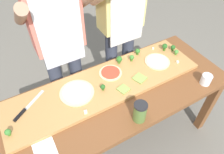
{
  "coord_description": "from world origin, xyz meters",
  "views": [
    {
      "loc": [
        -0.57,
        -0.9,
        1.99
      ],
      "look_at": [
        0.01,
        0.12,
        0.79
      ],
      "focal_mm": 34.1,
      "sensor_mm": 36.0,
      "label": 1
    }
  ],
  "objects_px": {
    "prep_table": "(118,100)",
    "pizza_slice_near_left": "(140,78)",
    "pizza_whole_white_garlic": "(157,61)",
    "pizza_slice_center": "(123,89)",
    "broccoli_floret_center_left": "(103,87)",
    "sauce_jar": "(140,112)",
    "chefs_knife": "(25,109)",
    "broccoli_floret_center_right": "(173,47)",
    "pizza_whole_cheese_artichoke": "(77,92)",
    "broccoli_floret_back_mid": "(176,52)",
    "broccoli_floret_front_mid": "(138,51)",
    "cheese_crumble_b": "(153,49)",
    "cook_left": "(58,36)",
    "cook_right": "(121,17)",
    "cheese_crumble_c": "(86,112)",
    "broccoli_floret_back_right": "(8,132)",
    "broccoli_floret_front_right": "(132,58)",
    "cheese_crumble_a": "(177,62)",
    "broccoli_floret_front_left": "(119,59)",
    "flour_cup": "(206,80)",
    "broccoli_floret_back_left": "(165,46)"
  },
  "relations": [
    {
      "from": "cook_left",
      "to": "cook_right",
      "type": "bearing_deg",
      "value": 0.0
    },
    {
      "from": "broccoli_floret_center_left",
      "to": "broccoli_floret_front_left",
      "type": "height_order",
      "value": "broccoli_floret_front_left"
    },
    {
      "from": "pizza_whole_cheese_artichoke",
      "to": "cook_left",
      "type": "distance_m",
      "value": 0.49
    },
    {
      "from": "pizza_slice_center",
      "to": "sauce_jar",
      "type": "xyz_separation_m",
      "value": [
        -0.04,
        -0.26,
        0.05
      ]
    },
    {
      "from": "cheese_crumble_b",
      "to": "cheese_crumble_c",
      "type": "xyz_separation_m",
      "value": [
        -0.84,
        -0.34,
        0.0
      ]
    },
    {
      "from": "pizza_slice_center",
      "to": "cook_left",
      "type": "relative_size",
      "value": 0.05
    },
    {
      "from": "prep_table",
      "to": "cheese_crumble_a",
      "type": "xyz_separation_m",
      "value": [
        0.6,
        0.01,
        0.13
      ]
    },
    {
      "from": "broccoli_floret_front_left",
      "to": "cheese_crumble_b",
      "type": "relative_size",
      "value": 4.63
    },
    {
      "from": "chefs_knife",
      "to": "pizza_whole_white_garlic",
      "type": "height_order",
      "value": "same"
    },
    {
      "from": "chefs_knife",
      "to": "broccoli_floret_center_right",
      "type": "relative_size",
      "value": 4.86
    },
    {
      "from": "broccoli_floret_front_mid",
      "to": "cook_right",
      "type": "bearing_deg",
      "value": 90.61
    },
    {
      "from": "broccoli_floret_front_right",
      "to": "broccoli_floret_back_mid",
      "type": "distance_m",
      "value": 0.41
    },
    {
      "from": "pizza_slice_center",
      "to": "chefs_knife",
      "type": "bearing_deg",
      "value": 165.3
    },
    {
      "from": "prep_table",
      "to": "chefs_knife",
      "type": "relative_size",
      "value": 6.88
    },
    {
      "from": "cheese_crumble_b",
      "to": "broccoli_floret_center_left",
      "type": "bearing_deg",
      "value": -161.85
    },
    {
      "from": "pizza_slice_center",
      "to": "broccoli_floret_back_right",
      "type": "xyz_separation_m",
      "value": [
        -0.83,
        0.04,
        0.03
      ]
    },
    {
      "from": "flour_cup",
      "to": "broccoli_floret_back_mid",
      "type": "bearing_deg",
      "value": 87.78
    },
    {
      "from": "pizza_slice_center",
      "to": "broccoli_floret_center_left",
      "type": "relative_size",
      "value": 1.51
    },
    {
      "from": "pizza_slice_near_left",
      "to": "broccoli_floret_front_right",
      "type": "xyz_separation_m",
      "value": [
        0.06,
        0.21,
        0.03
      ]
    },
    {
      "from": "pizza_slice_near_left",
      "to": "broccoli_floret_back_right",
      "type": "distance_m",
      "value": 1.01
    },
    {
      "from": "broccoli_floret_center_left",
      "to": "broccoli_floret_back_mid",
      "type": "bearing_deg",
      "value": 3.14
    },
    {
      "from": "cook_left",
      "to": "broccoli_floret_front_left",
      "type": "bearing_deg",
      "value": -36.81
    },
    {
      "from": "broccoli_floret_back_mid",
      "to": "broccoli_floret_center_left",
      "type": "bearing_deg",
      "value": -176.86
    },
    {
      "from": "cheese_crumble_b",
      "to": "cheese_crumble_c",
      "type": "height_order",
      "value": "cheese_crumble_c"
    },
    {
      "from": "prep_table",
      "to": "sauce_jar",
      "type": "xyz_separation_m",
      "value": [
        -0.0,
        -0.28,
        0.18
      ]
    },
    {
      "from": "pizza_slice_center",
      "to": "pizza_slice_near_left",
      "type": "distance_m",
      "value": 0.18
    },
    {
      "from": "pizza_whole_white_garlic",
      "to": "pizza_slice_center",
      "type": "relative_size",
      "value": 2.73
    },
    {
      "from": "pizza_whole_cheese_artichoke",
      "to": "broccoli_floret_back_mid",
      "type": "height_order",
      "value": "broccoli_floret_back_mid"
    },
    {
      "from": "broccoli_floret_front_mid",
      "to": "broccoli_floret_back_left",
      "type": "bearing_deg",
      "value": -16.55
    },
    {
      "from": "cheese_crumble_a",
      "to": "sauce_jar",
      "type": "distance_m",
      "value": 0.67
    },
    {
      "from": "broccoli_floret_front_mid",
      "to": "cook_left",
      "type": "distance_m",
      "value": 0.69
    },
    {
      "from": "pizza_slice_center",
      "to": "cheese_crumble_b",
      "type": "distance_m",
      "value": 0.58
    },
    {
      "from": "broccoli_floret_back_right",
      "to": "broccoli_floret_front_left",
      "type": "distance_m",
      "value": 0.99
    },
    {
      "from": "pizza_slice_near_left",
      "to": "broccoli_floret_back_mid",
      "type": "distance_m",
      "value": 0.46
    },
    {
      "from": "prep_table",
      "to": "broccoli_floret_center_left",
      "type": "xyz_separation_m",
      "value": [
        -0.1,
        0.06,
        0.16
      ]
    },
    {
      "from": "broccoli_floret_front_mid",
      "to": "cheese_crumble_a",
      "type": "distance_m",
      "value": 0.36
    },
    {
      "from": "cheese_crumble_a",
      "to": "cheese_crumble_b",
      "type": "relative_size",
      "value": 1.32
    },
    {
      "from": "broccoli_floret_center_left",
      "to": "cook_right",
      "type": "xyz_separation_m",
      "value": [
        0.46,
        0.5,
        0.2
      ]
    },
    {
      "from": "pizza_whole_white_garlic",
      "to": "broccoli_floret_back_right",
      "type": "relative_size",
      "value": 3.87
    },
    {
      "from": "broccoli_floret_center_right",
      "to": "cook_right",
      "type": "xyz_separation_m",
      "value": [
        -0.32,
        0.39,
        0.2
      ]
    },
    {
      "from": "prep_table",
      "to": "pizza_slice_near_left",
      "type": "bearing_deg",
      "value": 3.66
    },
    {
      "from": "cheese_crumble_b",
      "to": "cheese_crumble_c",
      "type": "distance_m",
      "value": 0.9
    },
    {
      "from": "cheese_crumble_a",
      "to": "broccoli_floret_back_left",
      "type": "bearing_deg",
      "value": 86.37
    },
    {
      "from": "broccoli_floret_front_mid",
      "to": "cheese_crumble_b",
      "type": "height_order",
      "value": "broccoli_floret_front_mid"
    },
    {
      "from": "pizza_whole_white_garlic",
      "to": "broccoli_floret_front_left",
      "type": "distance_m",
      "value": 0.33
    },
    {
      "from": "cheese_crumble_c",
      "to": "flour_cup",
      "type": "relative_size",
      "value": 0.25
    },
    {
      "from": "broccoli_floret_back_left",
      "to": "broccoli_floret_center_right",
      "type": "bearing_deg",
      "value": -28.68
    },
    {
      "from": "pizza_whole_cheese_artichoke",
      "to": "cheese_crumble_c",
      "type": "height_order",
      "value": "cheese_crumble_c"
    },
    {
      "from": "broccoli_floret_back_mid",
      "to": "cheese_crumble_a",
      "type": "xyz_separation_m",
      "value": [
        -0.06,
        -0.09,
        -0.02
      ]
    },
    {
      "from": "chefs_knife",
      "to": "broccoli_floret_back_right",
      "type": "relative_size",
      "value": 4.7
    }
  ]
}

